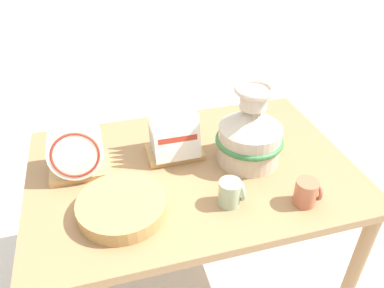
# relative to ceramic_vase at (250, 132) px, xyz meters

# --- Properties ---
(ground_plane) EXTENTS (14.00, 14.00, 0.00)m
(ground_plane) POSITION_rel_ceramic_vase_xyz_m (-0.23, 0.01, -0.83)
(ground_plane) COLOR silver
(display_table) EXTENTS (1.26, 0.86, 0.70)m
(display_table) POSITION_rel_ceramic_vase_xyz_m (-0.23, 0.01, -0.21)
(display_table) COLOR #9E754C
(display_table) RESTS_ON ground_plane
(ceramic_vase) EXTENTS (0.27, 0.27, 0.33)m
(ceramic_vase) POSITION_rel_ceramic_vase_xyz_m (0.00, 0.00, 0.00)
(ceramic_vase) COLOR beige
(ceramic_vase) RESTS_ON display_table
(dish_rack_round_plates) EXTENTS (0.22, 0.18, 0.22)m
(dish_rack_round_plates) POSITION_rel_ceramic_vase_xyz_m (-0.65, 0.09, -0.05)
(dish_rack_round_plates) COLOR tan
(dish_rack_round_plates) RESTS_ON display_table
(dish_rack_square_plates) EXTENTS (0.22, 0.17, 0.21)m
(dish_rack_square_plates) POSITION_rel_ceramic_vase_xyz_m (-0.28, 0.12, -0.06)
(dish_rack_square_plates) COLOR tan
(dish_rack_square_plates) RESTS_ON display_table
(wicker_charger_stack) EXTENTS (0.30, 0.30, 0.05)m
(wicker_charger_stack) POSITION_rel_ceramic_vase_xyz_m (-0.52, -0.16, -0.10)
(wicker_charger_stack) COLOR tan
(wicker_charger_stack) RESTS_ON display_table
(mug_sage_glaze) EXTENTS (0.09, 0.08, 0.10)m
(mug_sage_glaze) POSITION_rel_ceramic_vase_xyz_m (-0.15, -0.22, -0.08)
(mug_sage_glaze) COLOR #9EB28E
(mug_sage_glaze) RESTS_ON display_table
(mug_terracotta_glaze) EXTENTS (0.09, 0.08, 0.10)m
(mug_terracotta_glaze) POSITION_rel_ceramic_vase_xyz_m (0.10, -0.29, -0.08)
(mug_terracotta_glaze) COLOR #B76647
(mug_terracotta_glaze) RESTS_ON display_table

